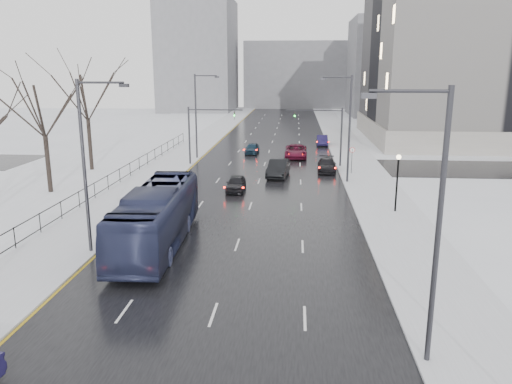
% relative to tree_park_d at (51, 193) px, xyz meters
% --- Properties ---
extents(road, '(16.00, 150.00, 0.04)m').
position_rel_tree_park_d_xyz_m(road, '(17.80, 26.00, 0.02)').
color(road, black).
rests_on(road, ground).
extents(cross_road, '(130.00, 10.00, 0.04)m').
position_rel_tree_park_d_xyz_m(cross_road, '(17.80, 14.00, 0.02)').
color(cross_road, black).
rests_on(cross_road, ground).
extents(sidewalk_left, '(5.00, 150.00, 0.16)m').
position_rel_tree_park_d_xyz_m(sidewalk_left, '(7.30, 26.00, 0.08)').
color(sidewalk_left, silver).
rests_on(sidewalk_left, ground).
extents(sidewalk_right, '(5.00, 150.00, 0.16)m').
position_rel_tree_park_d_xyz_m(sidewalk_right, '(28.30, 26.00, 0.08)').
color(sidewalk_right, silver).
rests_on(sidewalk_right, ground).
extents(park_strip, '(14.00, 150.00, 0.12)m').
position_rel_tree_park_d_xyz_m(park_strip, '(-2.20, 26.00, 0.06)').
color(park_strip, white).
rests_on(park_strip, ground).
extents(tree_park_d, '(8.75, 8.75, 12.50)m').
position_rel_tree_park_d_xyz_m(tree_park_d, '(0.00, 0.00, 0.00)').
color(tree_park_d, black).
rests_on(tree_park_d, ground).
extents(tree_park_e, '(9.45, 9.45, 13.50)m').
position_rel_tree_park_d_xyz_m(tree_park_e, '(-0.40, 10.00, 0.00)').
color(tree_park_e, black).
rests_on(tree_park_e, ground).
extents(iron_fence, '(0.06, 70.00, 1.30)m').
position_rel_tree_park_d_xyz_m(iron_fence, '(4.80, -4.00, 0.91)').
color(iron_fence, black).
rests_on(iron_fence, sidewalk_left).
extents(streetlight_r_near, '(2.95, 0.25, 10.00)m').
position_rel_tree_park_d_xyz_m(streetlight_r_near, '(25.97, -24.00, 5.62)').
color(streetlight_r_near, '#2D2D33').
rests_on(streetlight_r_near, ground).
extents(streetlight_r_mid, '(2.95, 0.25, 10.00)m').
position_rel_tree_park_d_xyz_m(streetlight_r_mid, '(25.97, 6.00, 5.62)').
color(streetlight_r_mid, '#2D2D33').
rests_on(streetlight_r_mid, ground).
extents(streetlight_l_near, '(2.95, 0.25, 10.00)m').
position_rel_tree_park_d_xyz_m(streetlight_l_near, '(9.63, -14.00, 5.62)').
color(streetlight_l_near, '#2D2D33').
rests_on(streetlight_l_near, ground).
extents(streetlight_l_far, '(2.95, 0.25, 10.00)m').
position_rel_tree_park_d_xyz_m(streetlight_l_far, '(9.63, 18.00, 5.62)').
color(streetlight_l_far, '#2D2D33').
rests_on(streetlight_l_far, ground).
extents(lamppost_r_mid, '(0.36, 0.36, 4.28)m').
position_rel_tree_park_d_xyz_m(lamppost_r_mid, '(28.80, -4.00, 2.94)').
color(lamppost_r_mid, black).
rests_on(lamppost_r_mid, sidewalk_right).
extents(mast_signal_right, '(6.10, 0.33, 6.50)m').
position_rel_tree_park_d_xyz_m(mast_signal_right, '(25.13, 14.00, 4.11)').
color(mast_signal_right, '#2D2D33').
rests_on(mast_signal_right, ground).
extents(mast_signal_left, '(6.10, 0.33, 6.50)m').
position_rel_tree_park_d_xyz_m(mast_signal_left, '(10.47, 14.00, 4.11)').
color(mast_signal_left, '#2D2D33').
rests_on(mast_signal_left, ground).
extents(no_uturn_sign, '(0.60, 0.06, 2.70)m').
position_rel_tree_park_d_xyz_m(no_uturn_sign, '(27.00, 10.00, 2.30)').
color(no_uturn_sign, '#2D2D33').
rests_on(no_uturn_sign, sidewalk_right).
extents(civic_building, '(41.00, 31.00, 24.80)m').
position_rel_tree_park_d_xyz_m(civic_building, '(52.80, 38.00, 11.21)').
color(civic_building, gray).
rests_on(civic_building, ground).
extents(bldg_far_right, '(24.00, 20.00, 22.00)m').
position_rel_tree_park_d_xyz_m(bldg_far_right, '(45.80, 81.00, 11.00)').
color(bldg_far_right, slate).
rests_on(bldg_far_right, ground).
extents(bldg_far_left, '(18.00, 22.00, 28.00)m').
position_rel_tree_park_d_xyz_m(bldg_far_left, '(-4.20, 91.00, 14.00)').
color(bldg_far_left, slate).
rests_on(bldg_far_left, ground).
extents(bldg_far_center, '(30.00, 18.00, 18.00)m').
position_rel_tree_park_d_xyz_m(bldg_far_center, '(21.80, 106.00, 9.00)').
color(bldg_far_center, slate).
rests_on(bldg_far_center, ground).
extents(bus, '(3.57, 13.05, 3.60)m').
position_rel_tree_park_d_xyz_m(bus, '(12.98, -12.37, 1.84)').
color(bus, '#292E50').
rests_on(bus, road).
extents(sedan_center_near, '(1.68, 4.02, 1.36)m').
position_rel_tree_park_d_xyz_m(sedan_center_near, '(16.07, 1.91, 0.72)').
color(sedan_center_near, black).
rests_on(sedan_center_near, road).
extents(sedan_right_near, '(2.35, 5.36, 1.71)m').
position_rel_tree_park_d_xyz_m(sedan_right_near, '(19.57, 8.25, 0.90)').
color(sedan_right_near, black).
rests_on(sedan_right_near, road).
extents(sedan_right_cross, '(2.66, 5.69, 1.58)m').
position_rel_tree_park_d_xyz_m(sedan_right_cross, '(21.30, 19.60, 0.83)').
color(sedan_right_cross, '#580F27').
rests_on(sedan_right_cross, road).
extents(sedan_right_far, '(2.07, 4.75, 1.36)m').
position_rel_tree_park_d_xyz_m(sedan_right_far, '(24.57, 11.32, 0.72)').
color(sedan_right_far, black).
rests_on(sedan_right_far, road).
extents(sedan_center_far, '(1.74, 3.96, 1.33)m').
position_rel_tree_park_d_xyz_m(sedan_center_far, '(15.71, 22.26, 0.70)').
color(sedan_center_far, '#132A3B').
rests_on(sedan_center_far, road).
extents(sedan_right_distant, '(1.53, 4.30, 1.41)m').
position_rel_tree_park_d_xyz_m(sedan_right_distant, '(25.00, 30.20, 0.75)').
color(sedan_right_distant, '#1B1540').
rests_on(sedan_right_distant, road).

